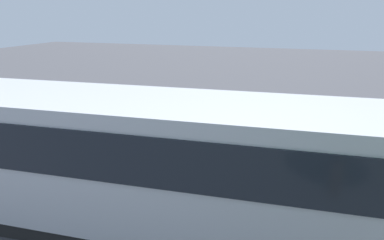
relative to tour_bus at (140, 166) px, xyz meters
The scene contains 13 objects.
ground_plane 5.37m from the tour_bus, 99.22° to the right, with size 80.00×80.00×0.00m, color #424247.
tour_bus is the anchor object (origin of this frame).
spectator_far_left 3.52m from the tour_bus, 123.50° to the right, with size 0.58×0.35×1.79m.
spectator_left 3.08m from the tour_bus, 109.87° to the right, with size 0.57×0.39×1.72m.
spectator_centre 2.90m from the tour_bus, 84.36° to the right, with size 0.58×0.34×1.70m.
spectator_right 3.01m from the tour_bus, 64.29° to the right, with size 0.58×0.38×1.68m.
parked_motorcycle_silver 3.15m from the tour_bus, 133.67° to the right, with size 2.05×0.58×0.99m.
parked_motorcycle_dark 2.33m from the tour_bus, 77.57° to the right, with size 2.02×0.73×0.99m.
stunt_motorcycle 8.86m from the tour_bus, 76.43° to the right, with size 1.86×1.11×1.23m.
traffic_cone 8.74m from the tour_bus, 89.70° to the right, with size 0.34×0.34×0.63m.
bay_line_a 6.24m from the tour_bus, 119.66° to the right, with size 0.27×4.85×0.01m.
bay_line_b 5.48m from the tour_bus, 91.37° to the right, with size 0.24×3.88×0.01m.
bay_line_c 6.12m from the tour_bus, 62.45° to the right, with size 0.24×3.98×0.01m.
Camera 1 is at (-2.33, 11.14, 4.99)m, focal length 30.43 mm.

